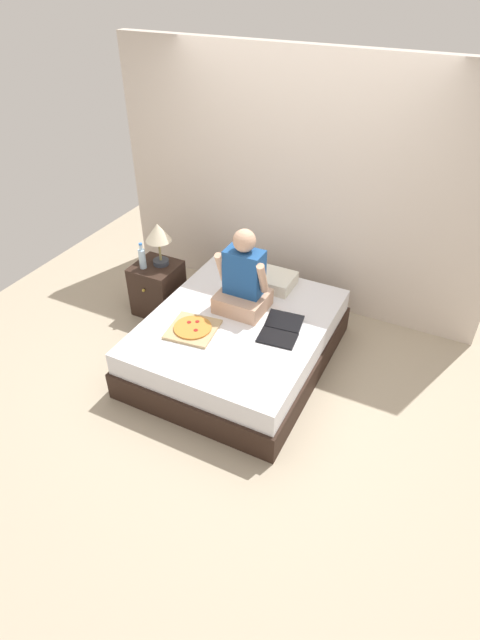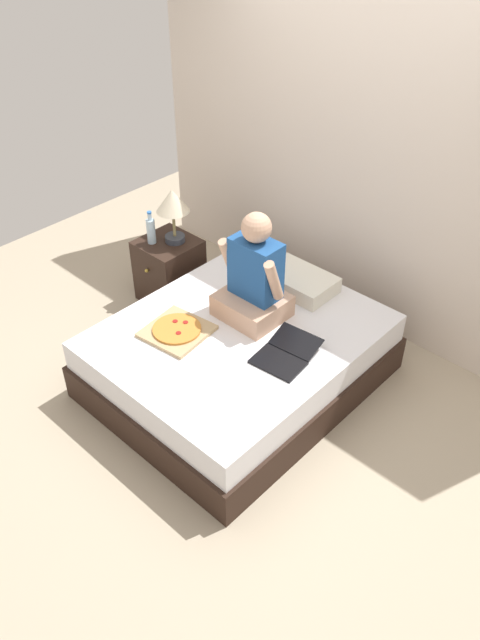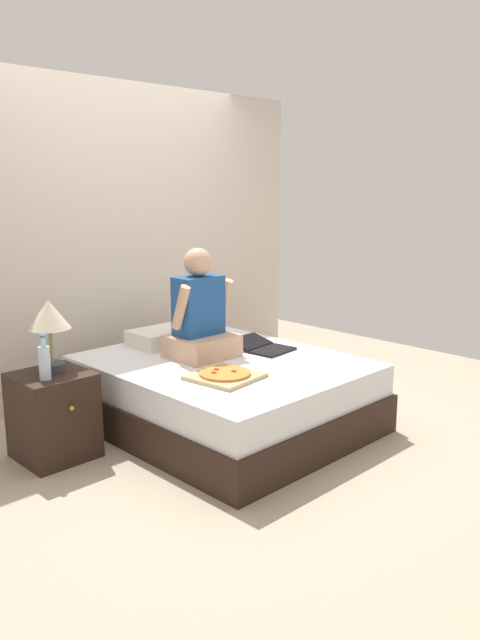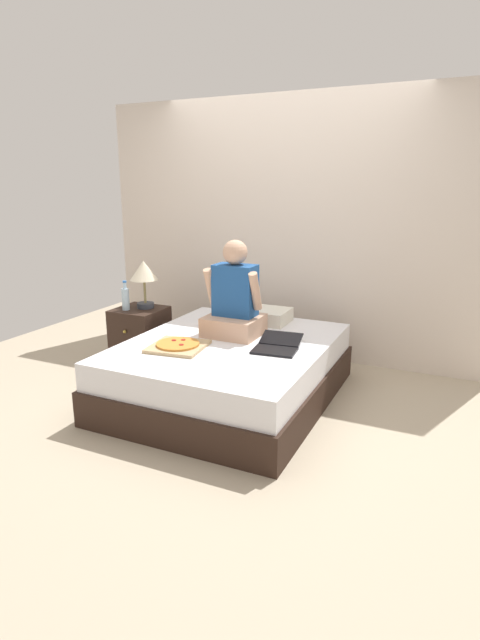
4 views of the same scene
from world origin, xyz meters
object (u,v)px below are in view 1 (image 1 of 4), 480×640
at_px(nightstand_left, 158,288).
at_px(water_bottle, 142,258).
at_px(pizza_box, 193,329).
at_px(person_seated, 243,281).
at_px(lamp_on_left_nightstand, 158,235).
at_px(laptop, 280,332).
at_px(bed, 238,341).

relative_size(nightstand_left, water_bottle, 1.99).
bearing_deg(pizza_box, person_seated, 65.20).
distance_m(lamp_on_left_nightstand, pizza_box, 1.15).
distance_m(person_seated, laptop, 0.57).
bearing_deg(lamp_on_left_nightstand, bed, -20.66).
distance_m(nightstand_left, water_bottle, 0.40).
bearing_deg(nightstand_left, lamp_on_left_nightstand, 51.37).
bearing_deg(laptop, water_bottle, 169.93).
bearing_deg(lamp_on_left_nightstand, water_bottle, -130.60).
xyz_separation_m(water_bottle, laptop, (1.62, -0.29, -0.16)).
xyz_separation_m(nightstand_left, water_bottle, (-0.08, -0.09, 0.39)).
height_order(lamp_on_left_nightstand, person_seated, person_seated).
xyz_separation_m(bed, pizza_box, (-0.28, -0.31, 0.26)).
height_order(nightstand_left, laptop, laptop).
distance_m(bed, water_bottle, 1.31).
height_order(person_seated, laptop, person_seated).
bearing_deg(person_seated, pizza_box, -114.80).
xyz_separation_m(lamp_on_left_nightstand, person_seated, (1.04, -0.21, -0.11)).
xyz_separation_m(person_seated, laptop, (0.46, -0.21, -0.27)).
bearing_deg(bed, pizza_box, -131.91).
height_order(lamp_on_left_nightstand, pizza_box, lamp_on_left_nightstand).
bearing_deg(lamp_on_left_nightstand, pizza_box, -41.80).
height_order(water_bottle, person_seated, person_seated).
bearing_deg(laptop, person_seated, 154.97).
distance_m(water_bottle, person_seated, 1.17).
distance_m(nightstand_left, person_seated, 1.20).
distance_m(bed, person_seated, 0.57).
bearing_deg(pizza_box, water_bottle, 147.88).
relative_size(nightstand_left, laptop, 1.23).
distance_m(bed, nightstand_left, 1.19).
bearing_deg(person_seated, lamp_on_left_nightstand, 168.37).
relative_size(bed, laptop, 4.20).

